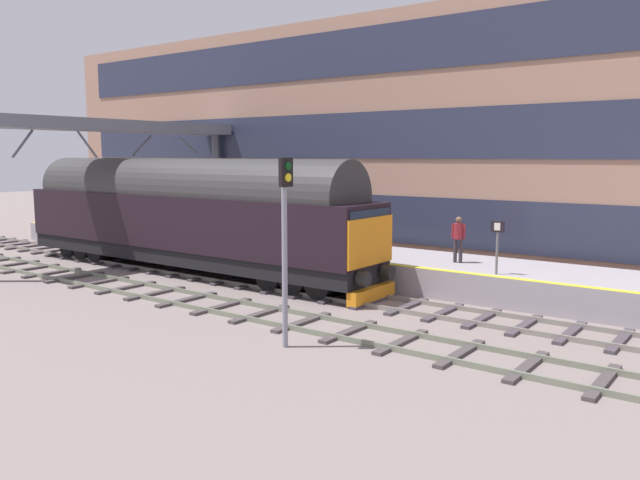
{
  "coord_description": "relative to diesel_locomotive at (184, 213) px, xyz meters",
  "views": [
    {
      "loc": [
        -17.42,
        -12.57,
        4.81
      ],
      "look_at": [
        0.2,
        0.45,
        1.87
      ],
      "focal_mm": 35.59,
      "sensor_mm": 36.0,
      "label": 1
    }
  ],
  "objects": [
    {
      "name": "station_building",
      "position": [
        9.42,
        -1.91,
        3.03
      ],
      "size": [
        5.22,
        37.3,
        11.02
      ],
      "color": "#A27863",
      "rests_on": "ground"
    },
    {
      "name": "overhead_footbridge",
      "position": [
        0.31,
        4.78,
        3.29
      ],
      "size": [
        12.77,
        2.0,
        6.36
      ],
      "color": "slate",
      "rests_on": "ground"
    },
    {
      "name": "track_adjacent_west",
      "position": [
        -3.47,
        -7.22,
        -2.43
      ],
      "size": [
        2.5,
        60.0,
        0.15
      ],
      "color": "slate",
      "rests_on": "ground"
    },
    {
      "name": "signal_post_near",
      "position": [
        -5.47,
        -9.88,
        0.46
      ],
      "size": [
        0.44,
        0.22,
        4.75
      ],
      "color": "gray",
      "rests_on": "ground"
    },
    {
      "name": "ground_plane",
      "position": [
        -0.0,
        -7.22,
        -2.48
      ],
      "size": [
        140.0,
        140.0,
        0.0
      ],
      "primitive_type": "plane",
      "color": "gray",
      "rests_on": "ground"
    },
    {
      "name": "platform_number_sign",
      "position": [
        2.12,
        -12.41,
        -0.32
      ],
      "size": [
        0.1,
        0.44,
        1.72
      ],
      "color": "slate",
      "rests_on": "station_platform"
    },
    {
      "name": "diesel_locomotive",
      "position": [
        0.0,
        0.0,
        0.0
      ],
      "size": [
        2.74,
        18.35,
        4.68
      ],
      "color": "black",
      "rests_on": "ground"
    },
    {
      "name": "waiting_passenger",
      "position": [
        3.47,
        -10.47,
        -0.49
      ],
      "size": [
        0.37,
        0.51,
        1.64
      ],
      "rotation": [
        0.0,
        0.0,
        1.65
      ],
      "color": "#342C33",
      "rests_on": "station_platform"
    },
    {
      "name": "station_platform",
      "position": [
        3.6,
        -7.22,
        -1.98
      ],
      "size": [
        4.0,
        44.0,
        1.01
      ],
      "color": "#9C949B",
      "rests_on": "ground"
    },
    {
      "name": "track_main",
      "position": [
        -0.0,
        -7.22,
        -2.43
      ],
      "size": [
        2.5,
        60.0,
        0.15
      ],
      "color": "gray",
      "rests_on": "ground"
    }
  ]
}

